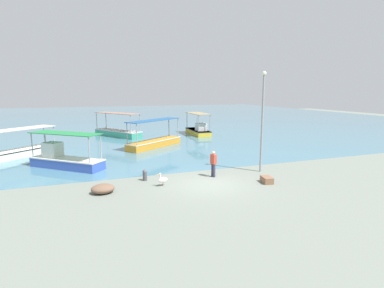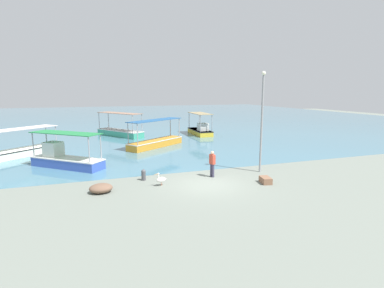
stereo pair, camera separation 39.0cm
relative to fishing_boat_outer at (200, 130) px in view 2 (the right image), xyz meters
name	(u,v)px [view 2 (the right image)]	position (x,y,z in m)	size (l,w,h in m)	color
ground	(208,184)	(-6.76, -19.15, -0.61)	(120.00, 120.00, 0.00)	slate
harbor_water	(121,117)	(-6.76, 28.85, -0.61)	(110.00, 90.00, 0.00)	teal
fishing_boat_outer	(200,130)	(0.00, 0.00, 0.00)	(1.89, 5.13, 2.69)	gold
fishing_boat_far_right	(65,158)	(-14.96, -11.98, 0.03)	(5.22, 4.83, 2.53)	#3856B4
fishing_boat_near_left	(156,142)	(-7.08, -6.33, -0.08)	(6.24, 5.14, 2.67)	orange
fishing_boat_far_left	(120,132)	(-9.68, 2.02, -0.05)	(5.14, 6.58, 2.83)	teal
fishing_boat_center	(23,150)	(-18.61, -6.65, -0.12)	(5.59, 5.35, 2.34)	white
pelican	(161,180)	(-9.42, -18.49, -0.23)	(0.80, 0.39, 0.80)	#E0997A
lamp_post	(262,117)	(-2.34, -17.71, 3.11)	(0.28, 0.28, 6.71)	gray
mooring_bollard	(144,174)	(-10.19, -17.08, -0.24)	(0.28, 0.28, 0.69)	#47474C
fisherman_standing	(212,163)	(-5.90, -17.78, 0.30)	(0.31, 0.44, 1.69)	#39364E
net_pile	(101,188)	(-12.77, -18.58, -0.36)	(1.25, 1.06, 0.49)	brown
cargo_crate	(266,180)	(-3.39, -20.05, -0.42)	(0.86, 0.53, 0.37)	brown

